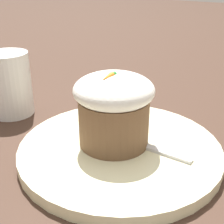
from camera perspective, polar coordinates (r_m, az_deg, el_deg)
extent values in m
plane|color=#3D281E|center=(0.41, 1.42, -7.77)|extent=(4.00, 4.00, 0.00)
cylinder|color=beige|center=(0.40, 1.43, -6.87)|extent=(0.26, 0.26, 0.02)
cylinder|color=brown|center=(0.39, 0.00, -1.92)|extent=(0.09, 0.09, 0.06)
ellipsoid|color=white|center=(0.37, 0.00, 3.86)|extent=(0.10, 0.10, 0.04)
cone|color=orange|center=(0.36, -0.89, 6.31)|extent=(0.02, 0.01, 0.01)
sphere|color=green|center=(0.36, 0.09, 6.76)|extent=(0.01, 0.01, 0.01)
cube|color=silver|center=(0.39, 8.71, -7.04)|extent=(0.01, 0.08, 0.00)
ellipsoid|color=silver|center=(0.41, 2.03, -4.73)|extent=(0.03, 0.04, 0.01)
cylinder|color=white|center=(0.53, -18.27, 4.87)|extent=(0.07, 0.07, 0.10)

